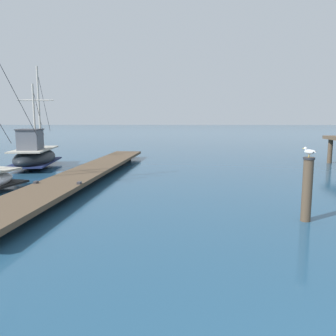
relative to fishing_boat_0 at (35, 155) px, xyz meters
The scene contains 4 objects.
floating_dock 5.38m from the fishing_boat_0, 39.57° to the right, with size 2.46×18.45×0.53m.
fishing_boat_0 is the anchor object (origin of this frame).
mooring_piling 15.26m from the fishing_boat_0, 39.34° to the right, with size 0.30×0.30×1.73m.
perched_seagull 15.31m from the fishing_boat_0, 39.35° to the right, with size 0.29×0.32×0.27m.
Camera 1 is at (-2.20, -1.51, 2.69)m, focal length 35.63 mm.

